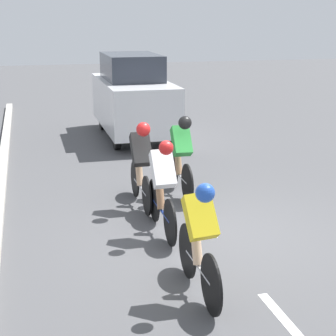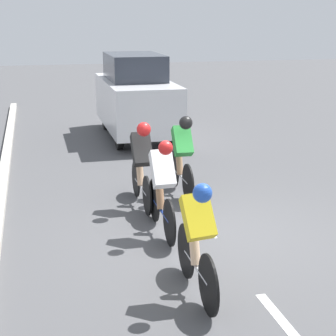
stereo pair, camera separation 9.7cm
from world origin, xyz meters
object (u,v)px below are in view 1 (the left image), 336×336
at_px(cyclist_black, 141,161).
at_px(support_car, 133,97).
at_px(cyclist_yellow, 200,236).
at_px(cyclist_white, 162,185).
at_px(cyclist_green, 181,153).

xyz_separation_m(cyclist_black, support_car, (-0.95, -5.67, 0.28)).
xyz_separation_m(cyclist_black, cyclist_yellow, (-0.01, 3.34, -0.05)).
xyz_separation_m(cyclist_white, support_car, (-0.89, -6.98, 0.32)).
height_order(cyclist_black, support_car, support_car).
bearing_deg(cyclist_white, cyclist_yellow, 88.65).
height_order(cyclist_white, cyclist_yellow, cyclist_white).
xyz_separation_m(cyclist_black, cyclist_white, (-0.06, 1.31, -0.04)).
xyz_separation_m(cyclist_black, cyclist_green, (-0.84, -0.44, -0.01)).
bearing_deg(cyclist_white, cyclist_green, -113.93).
bearing_deg(cyclist_green, cyclist_yellow, 77.68).
distance_m(cyclist_green, cyclist_yellow, 3.87).
bearing_deg(cyclist_yellow, support_car, -95.96).
height_order(cyclist_green, cyclist_yellow, cyclist_green).
bearing_deg(support_car, cyclist_white, 82.72).
height_order(cyclist_white, support_car, support_car).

